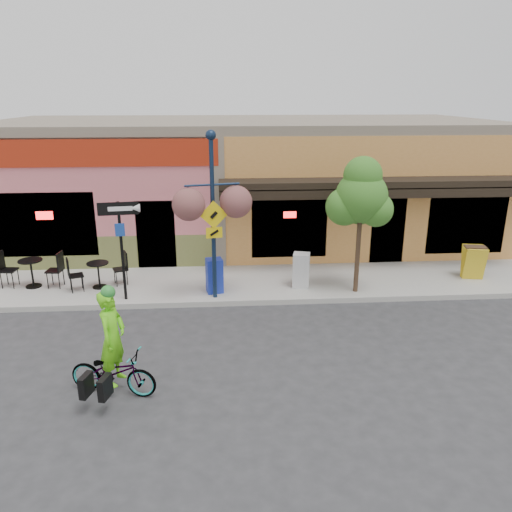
{
  "coord_description": "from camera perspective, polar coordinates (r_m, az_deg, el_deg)",
  "views": [
    {
      "loc": [
        -0.93,
        -11.78,
        5.41
      ],
      "look_at": [
        -0.07,
        0.5,
        1.4
      ],
      "focal_mm": 35.0,
      "sensor_mm": 36.0,
      "label": 1
    }
  ],
  "objects": [
    {
      "name": "ground",
      "position": [
        13.0,
        0.45,
        -6.56
      ],
      "size": [
        90.0,
        90.0,
        0.0
      ],
      "primitive_type": "plane",
      "color": "#2D2D30",
      "rests_on": "ground"
    },
    {
      "name": "sidewalk",
      "position": [
        14.81,
        -0.15,
        -3.08
      ],
      "size": [
        24.0,
        3.0,
        0.15
      ],
      "primitive_type": "cube",
      "color": "#9E9B93",
      "rests_on": "ground"
    },
    {
      "name": "curb",
      "position": [
        13.47,
        0.27,
        -5.3
      ],
      "size": [
        24.0,
        0.12,
        0.15
      ],
      "primitive_type": "cube",
      "color": "#A8A59E",
      "rests_on": "ground"
    },
    {
      "name": "building",
      "position": [
        19.56,
        -1.26,
        8.75
      ],
      "size": [
        18.2,
        8.2,
        4.5
      ],
      "primitive_type": null,
      "color": "#D0676E",
      "rests_on": "ground"
    },
    {
      "name": "bicycle",
      "position": [
        9.96,
        -16.01,
        -12.64
      ],
      "size": [
        1.79,
        1.01,
        0.89
      ],
      "primitive_type": "imported",
      "rotation": [
        0.0,
        0.0,
        1.31
      ],
      "color": "maroon",
      "rests_on": "ground"
    },
    {
      "name": "cyclist_rider",
      "position": [
        9.72,
        -15.96,
        -10.27
      ],
      "size": [
        0.6,
        0.76,
        1.83
      ],
      "primitive_type": "imported",
      "rotation": [
        0.0,
        0.0,
        1.31
      ],
      "color": "#64DB17",
      "rests_on": "ground"
    },
    {
      "name": "lamp_post",
      "position": [
        12.97,
        -4.94,
        4.42
      ],
      "size": [
        1.5,
        0.83,
        4.44
      ],
      "primitive_type": null,
      "rotation": [
        0.0,
        0.0,
        0.19
      ],
      "color": "#12223A",
      "rests_on": "sidewalk"
    },
    {
      "name": "one_way_sign",
      "position": [
        13.49,
        -15.06,
        0.47
      ],
      "size": [
        1.04,
        0.34,
        2.66
      ],
      "primitive_type": null,
      "rotation": [
        0.0,
        0.0,
        0.11
      ],
      "color": "black",
      "rests_on": "sidewalk"
    },
    {
      "name": "cafe_set_left",
      "position": [
        15.5,
        -24.29,
        -1.4
      ],
      "size": [
        1.83,
        1.03,
        1.05
      ],
      "primitive_type": null,
      "rotation": [
        0.0,
        0.0,
        -0.09
      ],
      "color": "black",
      "rests_on": "sidewalk"
    },
    {
      "name": "cafe_set_right",
      "position": [
        14.78,
        -17.57,
        -1.68
      ],
      "size": [
        1.8,
        1.34,
        0.97
      ],
      "primitive_type": null,
      "rotation": [
        0.0,
        0.0,
        0.37
      ],
      "color": "black",
      "rests_on": "sidewalk"
    },
    {
      "name": "newspaper_box_blue",
      "position": [
        13.83,
        -4.77,
        -2.24
      ],
      "size": [
        0.5,
        0.47,
        0.96
      ],
      "primitive_type": null,
      "rotation": [
        0.0,
        0.0,
        0.21
      ],
      "color": "#1C30A9",
      "rests_on": "sidewalk"
    },
    {
      "name": "newspaper_box_grey",
      "position": [
        14.22,
        5.19,
        -1.62
      ],
      "size": [
        0.54,
        0.51,
        0.99
      ],
      "primitive_type": null,
      "rotation": [
        0.0,
        0.0,
        -0.22
      ],
      "color": "#BABABA",
      "rests_on": "sidewalk"
    },
    {
      "name": "street_tree",
      "position": [
        13.69,
        11.75,
        3.43
      ],
      "size": [
        1.57,
        1.57,
        3.79
      ],
      "primitive_type": null,
      "rotation": [
        0.0,
        0.0,
        0.06
      ],
      "color": "#3D7A26",
      "rests_on": "sidewalk"
    },
    {
      "name": "sandwich_board",
      "position": [
        15.98,
        23.76,
        -0.87
      ],
      "size": [
        0.67,
        0.54,
        1.0
      ],
      "primitive_type": null,
      "rotation": [
        0.0,
        0.0,
        -0.19
      ],
      "color": "gold",
      "rests_on": "sidewalk"
    }
  ]
}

